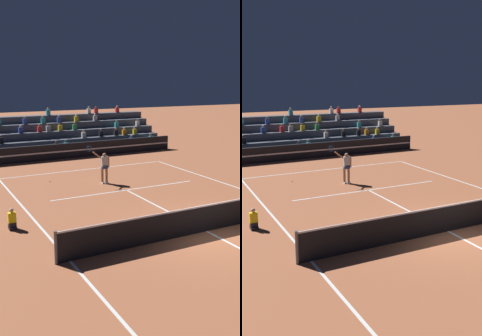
% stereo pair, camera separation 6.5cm
% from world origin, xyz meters
% --- Properties ---
extents(ground_plane, '(120.00, 120.00, 0.00)m').
position_xyz_m(ground_plane, '(0.00, 0.00, 0.00)').
color(ground_plane, '#AD603D').
extents(court_lines, '(11.10, 23.90, 0.01)m').
position_xyz_m(court_lines, '(0.00, 0.00, 0.00)').
color(court_lines, white).
rests_on(court_lines, ground).
extents(tennis_net, '(12.00, 0.10, 1.10)m').
position_xyz_m(tennis_net, '(0.00, 0.00, 0.54)').
color(tennis_net, slate).
rests_on(tennis_net, ground).
extents(sponsor_banner_wall, '(18.00, 0.26, 1.10)m').
position_xyz_m(sponsor_banner_wall, '(0.00, 16.03, 0.55)').
color(sponsor_banner_wall, black).
rests_on(sponsor_banner_wall, ground).
extents(bleacher_stand, '(18.35, 4.75, 3.38)m').
position_xyz_m(bleacher_stand, '(-0.01, 19.83, 1.02)').
color(bleacher_stand, '#4C515B').
rests_on(bleacher_stand, ground).
extents(ball_kid_courtside, '(0.30, 0.36, 0.84)m').
position_xyz_m(ball_kid_courtside, '(-6.51, 3.61, 0.33)').
color(ball_kid_courtside, black).
rests_on(ball_kid_courtside, ground).
extents(tennis_player, '(1.40, 0.35, 2.24)m').
position_xyz_m(tennis_player, '(-0.45, 8.21, 0.98)').
color(tennis_player, '#9E7051').
rests_on(tennis_player, ground).
extents(tennis_ball, '(0.07, 0.07, 0.07)m').
position_xyz_m(tennis_ball, '(-3.05, 9.91, 0.03)').
color(tennis_ball, '#C6DB33').
rests_on(tennis_ball, ground).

